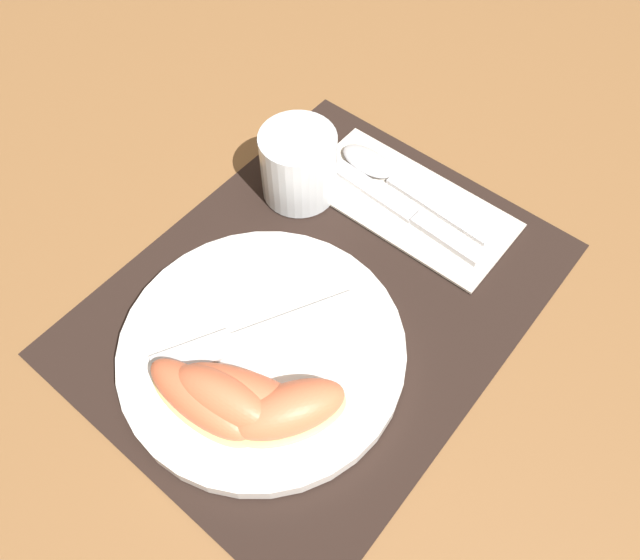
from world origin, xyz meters
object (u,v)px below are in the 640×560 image
(plate, at_px, (267,353))
(citrus_wedge_2, at_px, (248,396))
(fork, at_px, (242,338))
(citrus_wedge_3, at_px, (289,410))
(knife, at_px, (403,210))
(citrus_wedge_0, at_px, (200,400))
(juice_glass, at_px, (299,168))
(spoon, at_px, (385,173))
(citrus_wedge_1, at_px, (224,400))

(plate, distance_m, citrus_wedge_2, 0.06)
(fork, relative_size, citrus_wedge_3, 1.64)
(knife, relative_size, citrus_wedge_0, 1.82)
(juice_glass, bearing_deg, fork, -154.55)
(spoon, height_order, citrus_wedge_1, citrus_wedge_1)
(fork, bearing_deg, spoon, 5.26)
(citrus_wedge_1, bearing_deg, citrus_wedge_3, -59.37)
(knife, distance_m, citrus_wedge_2, 0.26)
(plate, height_order, juice_glass, juice_glass)
(plate, xyz_separation_m, knife, (0.21, 0.00, -0.00))
(juice_glass, relative_size, citrus_wedge_3, 0.72)
(plate, bearing_deg, fork, 104.82)
(citrus_wedge_3, bearing_deg, citrus_wedge_2, 109.36)
(citrus_wedge_2, bearing_deg, spoon, 13.39)
(juice_glass, bearing_deg, plate, -147.95)
(knife, xyz_separation_m, fork, (-0.22, 0.02, 0.01))
(plate, xyz_separation_m, citrus_wedge_0, (-0.07, 0.00, 0.02))
(plate, relative_size, citrus_wedge_0, 2.30)
(knife, relative_size, citrus_wedge_1, 1.91)
(spoon, relative_size, citrus_wedge_0, 1.73)
(juice_glass, bearing_deg, spoon, -40.33)
(juice_glass, bearing_deg, citrus_wedge_3, -141.32)
(knife, relative_size, spoon, 1.06)
(spoon, distance_m, citrus_wedge_2, 0.30)
(citrus_wedge_1, bearing_deg, citrus_wedge_0, 125.49)
(juice_glass, xyz_separation_m, fork, (-0.18, -0.08, -0.02))
(knife, bearing_deg, citrus_wedge_1, -177.11)
(plate, relative_size, citrus_wedge_2, 1.92)
(spoon, xyz_separation_m, citrus_wedge_0, (-0.32, -0.04, 0.02))
(spoon, bearing_deg, fork, -174.74)
(knife, xyz_separation_m, citrus_wedge_3, (-0.25, -0.06, 0.03))
(spoon, bearing_deg, citrus_wedge_3, -159.62)
(fork, height_order, citrus_wedge_3, citrus_wedge_3)
(knife, distance_m, citrus_wedge_3, 0.26)
(fork, bearing_deg, citrus_wedge_3, -109.50)
(plate, xyz_separation_m, citrus_wedge_2, (-0.05, -0.02, 0.02))
(fork, relative_size, citrus_wedge_1, 1.68)
(knife, bearing_deg, juice_glass, 112.87)
(juice_glass, height_order, citrus_wedge_0, juice_glass)
(plate, bearing_deg, juice_glass, 32.05)
(citrus_wedge_0, xyz_separation_m, citrus_wedge_1, (0.01, -0.02, 0.00))
(plate, relative_size, citrus_wedge_1, 2.41)
(plate, height_order, citrus_wedge_0, citrus_wedge_0)
(juice_glass, height_order, knife, juice_glass)
(plate, distance_m, citrus_wedge_1, 0.07)
(citrus_wedge_0, bearing_deg, citrus_wedge_2, -46.18)
(plate, height_order, citrus_wedge_1, citrus_wedge_1)
(spoon, bearing_deg, knife, -122.74)
(juice_glass, distance_m, spoon, 0.10)
(knife, height_order, citrus_wedge_0, citrus_wedge_0)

